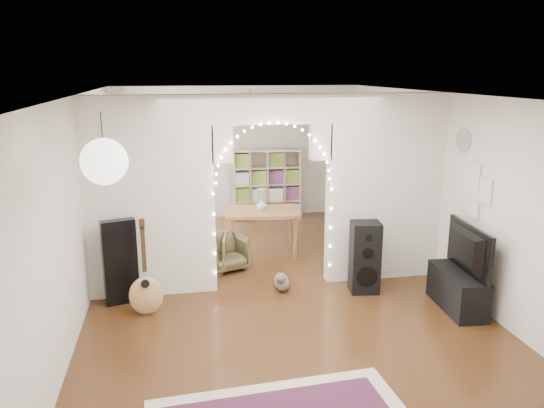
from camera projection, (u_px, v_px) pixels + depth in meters
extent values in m
plane|color=black|center=(272.00, 284.00, 7.66)|extent=(7.50, 7.50, 0.00)
cube|color=white|center=(272.00, 94.00, 7.00)|extent=(5.00, 7.50, 0.02)
cube|color=silver|center=(238.00, 153.00, 10.90)|extent=(5.00, 0.02, 2.70)
cube|color=silver|center=(370.00, 310.00, 3.76)|extent=(5.00, 0.02, 2.70)
cube|color=silver|center=(83.00, 201.00, 6.88)|extent=(0.02, 7.50, 2.70)
cube|color=silver|center=(439.00, 186.00, 7.78)|extent=(0.02, 7.50, 2.70)
cube|color=silver|center=(150.00, 198.00, 7.04)|extent=(1.70, 0.20, 2.70)
cube|color=silver|center=(384.00, 188.00, 7.63)|extent=(1.70, 0.20, 2.70)
cube|color=silver|center=(272.00, 109.00, 7.05)|extent=(1.60, 0.20, 0.40)
cube|color=white|center=(101.00, 166.00, 8.57)|extent=(0.04, 1.20, 1.40)
cylinder|color=white|center=(464.00, 140.00, 7.02)|extent=(0.03, 0.31, 0.31)
sphere|color=white|center=(104.00, 162.00, 4.48)|extent=(0.40, 0.40, 0.40)
cube|color=black|center=(120.00, 262.00, 6.91)|extent=(0.46, 0.26, 1.14)
ellipsoid|color=#B18646|center=(145.00, 282.00, 6.59)|extent=(0.45, 0.25, 0.51)
cube|color=black|center=(143.00, 249.00, 6.49)|extent=(0.05, 0.04, 0.59)
cube|color=black|center=(142.00, 224.00, 6.41)|extent=(0.07, 0.05, 0.13)
ellipsoid|color=brown|center=(282.00, 282.00, 7.41)|extent=(0.31, 0.39, 0.24)
sphere|color=brown|center=(281.00, 278.00, 7.25)|extent=(0.18, 0.18, 0.14)
cone|color=brown|center=(278.00, 273.00, 7.22)|extent=(0.04, 0.04, 0.05)
cone|color=brown|center=(283.00, 273.00, 7.23)|extent=(0.04, 0.04, 0.05)
cylinder|color=brown|center=(283.00, 282.00, 7.61)|extent=(0.10, 0.23, 0.07)
cube|color=black|center=(365.00, 257.00, 7.30)|extent=(0.43, 0.38, 1.00)
cylinder|color=black|center=(367.00, 277.00, 7.19)|extent=(0.29, 0.06, 0.29)
cylinder|color=black|center=(368.00, 254.00, 7.11)|extent=(0.16, 0.04, 0.16)
cylinder|color=black|center=(369.00, 238.00, 7.05)|extent=(0.09, 0.03, 0.09)
cube|color=black|center=(457.00, 290.00, 6.82)|extent=(0.46, 1.02, 0.50)
imported|color=black|center=(461.00, 249.00, 6.68)|extent=(0.21, 1.08, 0.62)
cube|color=#C9AF92|center=(267.00, 184.00, 10.92)|extent=(1.44, 0.55, 1.45)
cube|color=brown|center=(262.00, 212.00, 8.76)|extent=(1.27, 0.91, 0.05)
cylinder|color=brown|center=(231.00, 240.00, 8.50)|extent=(0.05, 0.05, 0.70)
cylinder|color=brown|center=(295.00, 238.00, 8.59)|extent=(0.05, 0.05, 0.70)
cylinder|color=brown|center=(230.00, 229.00, 9.12)|extent=(0.05, 0.05, 0.70)
cylinder|color=brown|center=(290.00, 227.00, 9.21)|extent=(0.05, 0.05, 0.70)
imported|color=white|center=(262.00, 204.00, 8.73)|extent=(0.20, 0.20, 0.19)
imported|color=#4D4226|center=(207.00, 253.00, 8.12)|extent=(0.70, 0.72, 0.57)
imported|color=#4D4226|center=(225.00, 252.00, 8.18)|extent=(0.75, 0.76, 0.54)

